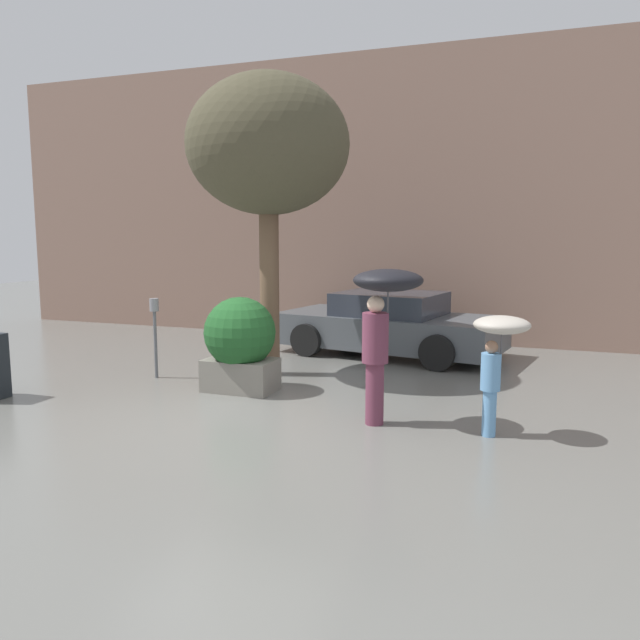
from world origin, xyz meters
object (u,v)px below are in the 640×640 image
Objects in this scene: planter_box at (240,342)px; parked_car_near at (390,325)px; parking_meter at (155,321)px; person_adult at (383,308)px; street_tree at (268,147)px; person_child at (498,344)px.

planter_box is 3.70m from parked_car_near.
person_adult is at bearing -16.40° from parking_meter.
planter_box is 2.58m from person_adult.
parked_car_near is at bearing 46.43° from parking_meter.
street_tree reaches higher than parking_meter.
planter_box is at bearing -88.08° from street_tree.
person_child is at bearing -7.61° from person_adult.
planter_box is at bearing 164.07° from person_child.
person_child is 4.89m from street_tree.
person_adult reaches higher than parking_meter.
person_adult reaches higher than person_child.
planter_box is at bearing 151.66° from person_adult.
planter_box is 1.00× the size of person_child.
parked_car_near is 3.45× the size of parking_meter.
street_tree is (-2.36, 2.00, 2.18)m from person_adult.
person_child is 5.39m from parking_meter.
street_tree reaches higher than parked_car_near.
planter_box is at bearing -9.70° from parking_meter.
planter_box is 3.75m from person_child.
street_tree is 3.73× the size of parking_meter.
person_adult reaches higher than parked_car_near.
parking_meter is (-5.26, 1.17, -0.14)m from person_child.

